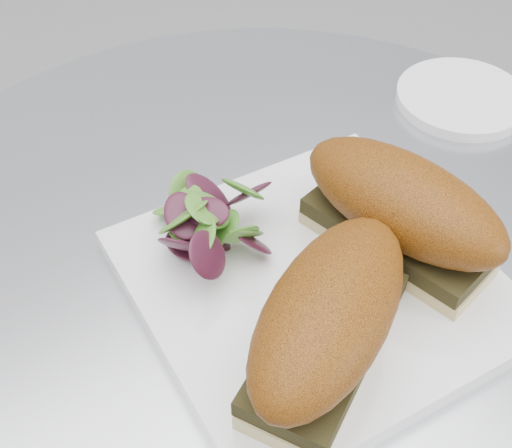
{
  "coord_description": "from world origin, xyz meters",
  "views": [
    {
      "loc": [
        -0.22,
        -0.31,
        1.15
      ],
      "look_at": [
        -0.0,
        0.01,
        0.77
      ],
      "focal_mm": 50.0,
      "sensor_mm": 36.0,
      "label": 1
    }
  ],
  "objects_px": {
    "plate": "(314,284)",
    "sandwich_left": "(328,320)",
    "sandwich_right": "(402,209)",
    "saucer": "(461,98)"
  },
  "relations": [
    {
      "from": "plate",
      "to": "sandwich_left",
      "type": "height_order",
      "value": "sandwich_left"
    },
    {
      "from": "sandwich_right",
      "to": "saucer",
      "type": "relative_size",
      "value": 1.4
    },
    {
      "from": "plate",
      "to": "sandwich_left",
      "type": "relative_size",
      "value": 1.34
    },
    {
      "from": "sandwich_left",
      "to": "saucer",
      "type": "distance_m",
      "value": 0.35
    },
    {
      "from": "plate",
      "to": "saucer",
      "type": "distance_m",
      "value": 0.29
    },
    {
      "from": "plate",
      "to": "sandwich_right",
      "type": "distance_m",
      "value": 0.09
    },
    {
      "from": "sandwich_left",
      "to": "sandwich_right",
      "type": "distance_m",
      "value": 0.12
    },
    {
      "from": "sandwich_right",
      "to": "saucer",
      "type": "distance_m",
      "value": 0.24
    },
    {
      "from": "saucer",
      "to": "plate",
      "type": "bearing_deg",
      "value": -157.82
    },
    {
      "from": "sandwich_right",
      "to": "sandwich_left",
      "type": "bearing_deg",
      "value": -78.01
    }
  ]
}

